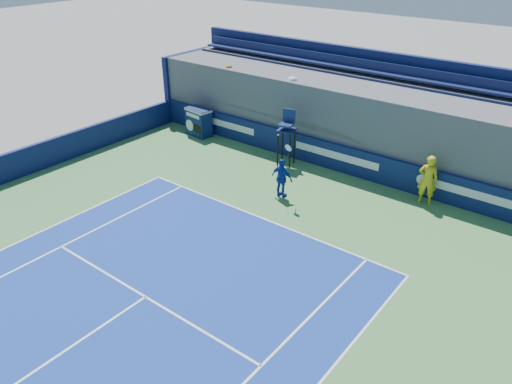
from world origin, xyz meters
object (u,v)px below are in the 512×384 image
Objects in this scene: ball_person at (428,180)px; umpire_chair at (287,132)px; tennis_player at (282,178)px; match_clock at (199,121)px.

umpire_chair is at bearing -11.48° from ball_person.
tennis_player is (-4.58, -2.90, -0.18)m from ball_person.
ball_person is 1.39× the size of match_clock.
umpire_chair is 3.12m from tennis_player.
ball_person is at bearing 0.47° from match_clock.
tennis_player reaches higher than ball_person.
ball_person is at bearing 2.93° from umpire_chair.
umpire_chair is (5.47, -0.22, 0.79)m from match_clock.
match_clock is at bearing 177.69° from umpire_chair.
umpire_chair is at bearing -2.31° from match_clock.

